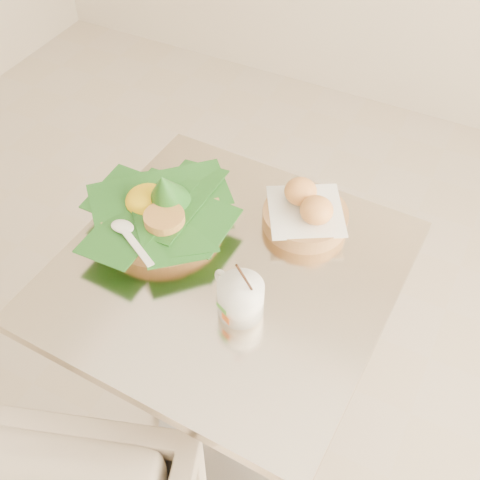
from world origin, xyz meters
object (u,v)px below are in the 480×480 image
at_px(rice_basket, 160,209).
at_px(coffee_mug, 240,297).
at_px(cafe_table, 228,327).
at_px(bread_basket, 306,212).

height_order(rice_basket, coffee_mug, rice_basket).
relative_size(cafe_table, coffee_mug, 4.62).
xyz_separation_m(cafe_table, rice_basket, (-0.20, 0.05, 0.27)).
bearing_deg(bread_basket, cafe_table, -115.84).
bearing_deg(rice_basket, cafe_table, -15.17).
relative_size(rice_basket, bread_basket, 1.50).
distance_m(rice_basket, bread_basket, 0.33).
bearing_deg(bread_basket, coffee_mug, -94.61).
bearing_deg(bread_basket, rice_basket, -153.15).
distance_m(cafe_table, coffee_mug, 0.29).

